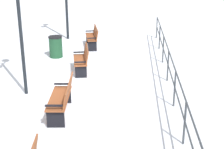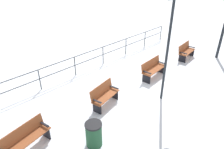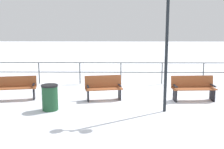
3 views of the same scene
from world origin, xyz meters
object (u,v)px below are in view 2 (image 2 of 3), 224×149
at_px(trash_bin, 94,134).
at_px(bench_nearest, 26,139).
at_px(bench_fourth, 186,51).
at_px(bench_second, 104,95).
at_px(bench_third, 153,68).
at_px(lamppost_middle, 172,19).

bearing_deg(trash_bin, bench_nearest, -128.77).
xyz_separation_m(bench_fourth, trash_bin, (1.29, -8.75, -0.04)).
bearing_deg(bench_nearest, bench_fourth, 78.54).
distance_m(bench_second, bench_fourth, 6.96).
height_order(bench_nearest, bench_third, bench_third).
relative_size(bench_second, bench_fourth, 0.98).
relative_size(bench_fourth, lamppost_middle, 0.34).
height_order(bench_nearest, bench_fourth, bench_fourth).
relative_size(bench_second, trash_bin, 1.70).
xyz_separation_m(bench_third, bench_fourth, (0.05, 3.47, -0.01)).
xyz_separation_m(bench_second, bench_fourth, (0.08, 6.96, 0.00)).
bearing_deg(bench_second, lamppost_middle, 44.76).
bearing_deg(trash_bin, bench_third, 104.29).
distance_m(bench_nearest, trash_bin, 2.17).
height_order(lamppost_middle, trash_bin, lamppost_middle).
bearing_deg(lamppost_middle, bench_second, -124.50).
xyz_separation_m(bench_nearest, bench_third, (0.02, 6.96, 0.00)).
height_order(bench_fourth, trash_bin, bench_fourth).
xyz_separation_m(bench_nearest, trash_bin, (1.36, 1.69, -0.05)).
relative_size(bench_fourth, trash_bin, 1.73).
bearing_deg(lamppost_middle, bench_nearest, -104.49).
distance_m(bench_second, lamppost_middle, 4.02).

